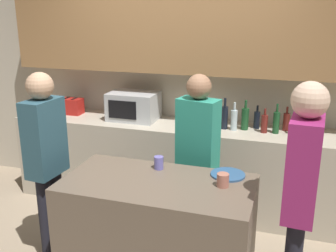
% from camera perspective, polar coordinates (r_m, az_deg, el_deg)
% --- Properties ---
extents(back_wall, '(6.40, 0.40, 2.70)m').
position_cam_1_polar(back_wall, '(4.26, 2.45, 9.16)').
color(back_wall, beige).
rests_on(back_wall, ground_plane).
extents(back_counter, '(3.60, 0.62, 0.93)m').
position_cam_1_polar(back_counter, '(4.29, 1.30, -5.68)').
color(back_counter, '#B7AD99').
rests_on(back_counter, ground_plane).
extents(kitchen_island, '(1.40, 0.73, 0.89)m').
position_cam_1_polar(kitchen_island, '(3.09, -1.47, -15.57)').
color(kitchen_island, brown).
rests_on(kitchen_island, ground_plane).
extents(microwave, '(0.52, 0.39, 0.30)m').
position_cam_1_polar(microwave, '(4.29, -5.01, 2.90)').
color(microwave, '#B7BABC').
rests_on(microwave, back_counter).
extents(toaster, '(0.26, 0.16, 0.18)m').
position_cam_1_polar(toaster, '(4.66, -13.91, 2.82)').
color(toaster, '#B21E19').
rests_on(toaster, back_counter).
extents(potted_plant, '(0.14, 0.14, 0.40)m').
position_cam_1_polar(potted_plant, '(3.97, 20.95, 1.43)').
color(potted_plant, silver).
rests_on(potted_plant, back_counter).
extents(bottle_0, '(0.07, 0.07, 0.32)m').
position_cam_1_polar(bottle_0, '(3.99, 8.20, 1.29)').
color(bottle_0, black).
rests_on(bottle_0, back_counter).
extents(bottle_1, '(0.07, 0.07, 0.28)m').
position_cam_1_polar(bottle_1, '(3.96, 9.56, 0.92)').
color(bottle_1, silver).
rests_on(bottle_1, back_counter).
extents(bottle_2, '(0.07, 0.07, 0.30)m').
position_cam_1_polar(bottle_2, '(4.00, 11.11, 1.09)').
color(bottle_2, '#194723').
rests_on(bottle_2, back_counter).
extents(bottle_3, '(0.06, 0.06, 0.24)m').
position_cam_1_polar(bottle_3, '(4.07, 12.76, 0.91)').
color(bottle_3, black).
rests_on(bottle_3, back_counter).
extents(bottle_4, '(0.06, 0.06, 0.24)m').
position_cam_1_polar(bottle_4, '(3.95, 13.81, 0.37)').
color(bottle_4, maroon).
rests_on(bottle_4, back_counter).
extents(bottle_5, '(0.06, 0.06, 0.29)m').
position_cam_1_polar(bottle_5, '(3.95, 15.43, 0.55)').
color(bottle_5, '#194723').
rests_on(bottle_5, back_counter).
extents(bottle_6, '(0.06, 0.06, 0.24)m').
position_cam_1_polar(bottle_6, '(4.06, 16.78, 0.63)').
color(bottle_6, maroon).
rests_on(bottle_6, back_counter).
extents(bottle_7, '(0.07, 0.07, 0.31)m').
position_cam_1_polar(bottle_7, '(3.93, 18.45, 0.31)').
color(bottle_7, '#194723').
rests_on(bottle_7, back_counter).
extents(plate_on_island, '(0.26, 0.26, 0.01)m').
position_cam_1_polar(plate_on_island, '(3.01, 8.67, -6.98)').
color(plate_on_island, '#2D5684').
rests_on(plate_on_island, kitchen_island).
extents(cup_0, '(0.07, 0.07, 0.10)m').
position_cam_1_polar(cup_0, '(3.08, -1.35, -5.35)').
color(cup_0, '#6B66BB').
rests_on(cup_0, kitchen_island).
extents(cup_1, '(0.09, 0.09, 0.10)m').
position_cam_1_polar(cup_1, '(2.81, 7.96, -7.78)').
color(cup_1, '#B06E5B').
rests_on(cup_1, kitchen_island).
extents(person_left, '(0.22, 0.35, 1.69)m').
position_cam_1_polar(person_left, '(2.63, 18.70, -8.62)').
color(person_left, black).
rests_on(person_left, ground_plane).
extents(person_center, '(0.37, 0.26, 1.59)m').
position_cam_1_polar(person_center, '(3.38, 4.31, -3.38)').
color(person_center, black).
rests_on(person_center, ground_plane).
extents(person_right, '(0.21, 0.35, 1.63)m').
position_cam_1_polar(person_right, '(3.33, -17.26, -3.85)').
color(person_right, black).
rests_on(person_right, ground_plane).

